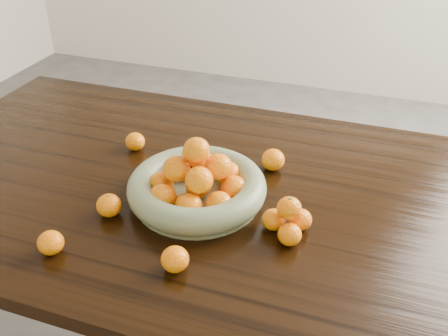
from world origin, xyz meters
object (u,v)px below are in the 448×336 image
(loose_orange_0, at_px, (109,205))
(orange_pyramid, at_px, (288,220))
(fruit_bowl, at_px, (197,186))
(dining_table, at_px, (243,220))

(loose_orange_0, bearing_deg, orange_pyramid, 9.89)
(fruit_bowl, bearing_deg, dining_table, 33.45)
(orange_pyramid, height_order, loose_orange_0, orange_pyramid)
(fruit_bowl, bearing_deg, loose_orange_0, -144.89)
(fruit_bowl, height_order, orange_pyramid, fruit_bowl)
(dining_table, bearing_deg, orange_pyramid, -39.85)
(orange_pyramid, bearing_deg, fruit_bowl, 168.02)
(dining_table, distance_m, orange_pyramid, 0.23)
(loose_orange_0, bearing_deg, fruit_bowl, 35.11)
(dining_table, bearing_deg, fruit_bowl, -146.55)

